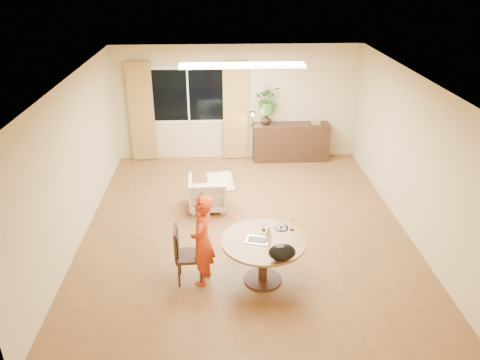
# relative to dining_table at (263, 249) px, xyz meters

# --- Properties ---
(floor) EXTENTS (6.50, 6.50, 0.00)m
(floor) POSITION_rel_dining_table_xyz_m (-0.17, 1.49, -0.54)
(floor) COLOR brown
(floor) RESTS_ON ground
(ceiling) EXTENTS (6.50, 6.50, 0.00)m
(ceiling) POSITION_rel_dining_table_xyz_m (-0.17, 1.49, 2.06)
(ceiling) COLOR white
(ceiling) RESTS_ON wall_back
(wall_back) EXTENTS (5.50, 0.00, 5.50)m
(wall_back) POSITION_rel_dining_table_xyz_m (-0.17, 4.74, 0.76)
(wall_back) COLOR #CEBA86
(wall_back) RESTS_ON floor
(wall_left) EXTENTS (0.00, 6.50, 6.50)m
(wall_left) POSITION_rel_dining_table_xyz_m (-2.92, 1.49, 0.76)
(wall_left) COLOR #CEBA86
(wall_left) RESTS_ON floor
(wall_right) EXTENTS (0.00, 6.50, 6.50)m
(wall_right) POSITION_rel_dining_table_xyz_m (2.58, 1.49, 0.76)
(wall_right) COLOR #CEBA86
(wall_right) RESTS_ON floor
(window) EXTENTS (1.70, 0.03, 1.30)m
(window) POSITION_rel_dining_table_xyz_m (-1.27, 4.72, 0.96)
(window) COLOR white
(window) RESTS_ON wall_back
(curtain_left) EXTENTS (0.55, 0.08, 2.25)m
(curtain_left) POSITION_rel_dining_table_xyz_m (-2.32, 4.65, 0.61)
(curtain_left) COLOR #976431
(curtain_left) RESTS_ON wall_back
(curtain_right) EXTENTS (0.55, 0.08, 2.25)m
(curtain_right) POSITION_rel_dining_table_xyz_m (-0.22, 4.65, 0.61)
(curtain_right) COLOR #976431
(curtain_right) RESTS_ON wall_back
(ceiling_panel) EXTENTS (2.20, 0.35, 0.05)m
(ceiling_panel) POSITION_rel_dining_table_xyz_m (-0.17, 2.69, 2.03)
(ceiling_panel) COLOR white
(ceiling_panel) RESTS_ON ceiling
(dining_table) EXTENTS (1.20, 1.20, 0.68)m
(dining_table) POSITION_rel_dining_table_xyz_m (0.00, 0.00, 0.00)
(dining_table) COLOR brown
(dining_table) RESTS_ON floor
(dining_chair) EXTENTS (0.43, 0.40, 0.87)m
(dining_chair) POSITION_rel_dining_table_xyz_m (-1.05, 0.07, -0.10)
(dining_chair) COLOR black
(dining_chair) RESTS_ON floor
(child) EXTENTS (0.56, 0.43, 1.37)m
(child) POSITION_rel_dining_table_xyz_m (-0.86, 0.03, 0.15)
(child) COLOR #B50D1E
(child) RESTS_ON floor
(laptop) EXTENTS (0.38, 0.30, 0.22)m
(laptop) POSITION_rel_dining_table_xyz_m (-0.08, -0.01, 0.26)
(laptop) COLOR #B7B7BC
(laptop) RESTS_ON dining_table
(tumbler) EXTENTS (0.09, 0.09, 0.12)m
(tumbler) POSITION_rel_dining_table_xyz_m (0.04, 0.27, 0.20)
(tumbler) COLOR white
(tumbler) RESTS_ON dining_table
(wine_glass) EXTENTS (0.08, 0.08, 0.19)m
(wine_glass) POSITION_rel_dining_table_xyz_m (0.44, 0.25, 0.24)
(wine_glass) COLOR white
(wine_glass) RESTS_ON dining_table
(pot_lid) EXTENTS (0.21, 0.21, 0.03)m
(pot_lid) POSITION_rel_dining_table_xyz_m (0.29, 0.31, 0.16)
(pot_lid) COLOR white
(pot_lid) RESTS_ON dining_table
(handbag) EXTENTS (0.39, 0.27, 0.24)m
(handbag) POSITION_rel_dining_table_xyz_m (0.19, -0.49, 0.27)
(handbag) COLOR black
(handbag) RESTS_ON dining_table
(armchair) EXTENTS (0.69, 0.71, 0.63)m
(armchair) POSITION_rel_dining_table_xyz_m (-0.83, 2.23, -0.22)
(armchair) COLOR #BEB197
(armchair) RESTS_ON floor
(throw) EXTENTS (0.52, 0.61, 0.03)m
(throw) POSITION_rel_dining_table_xyz_m (-0.59, 2.17, 0.11)
(throw) COLOR beige
(throw) RESTS_ON armchair
(sideboard) EXTENTS (1.73, 0.42, 0.87)m
(sideboard) POSITION_rel_dining_table_xyz_m (1.05, 4.50, -0.11)
(sideboard) COLOR black
(sideboard) RESTS_ON floor
(vase) EXTENTS (0.30, 0.30, 0.25)m
(vase) POSITION_rel_dining_table_xyz_m (0.46, 4.50, 0.45)
(vase) COLOR black
(vase) RESTS_ON sideboard
(bouquet) EXTENTS (0.63, 0.56, 0.66)m
(bouquet) POSITION_rel_dining_table_xyz_m (0.51, 4.50, 0.91)
(bouquet) COLOR #296C28
(bouquet) RESTS_ON vase
(book_stack) EXTENTS (0.23, 0.19, 0.08)m
(book_stack) POSITION_rel_dining_table_xyz_m (1.60, 4.50, 0.37)
(book_stack) COLOR #926D4A
(book_stack) RESTS_ON sideboard
(desk_lamp) EXTENTS (0.17, 0.17, 0.33)m
(desk_lamp) POSITION_rel_dining_table_xyz_m (0.16, 4.45, 0.49)
(desk_lamp) COLOR black
(desk_lamp) RESTS_ON sideboard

